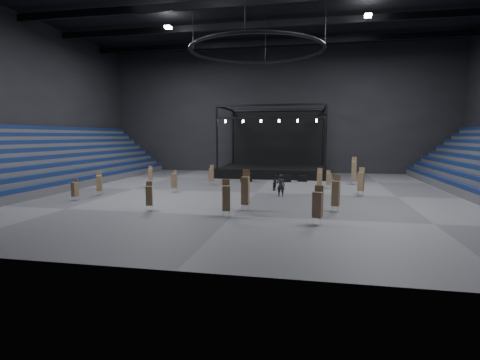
% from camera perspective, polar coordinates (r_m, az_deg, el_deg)
% --- Properties ---
extents(floor, '(50.00, 50.00, 0.00)m').
position_cam_1_polar(floor, '(35.28, 2.47, -1.93)').
color(floor, '#545457').
rests_on(floor, ground).
extents(wall_back, '(50.00, 0.20, 18.00)m').
position_cam_1_polar(wall_back, '(55.85, 5.80, 10.49)').
color(wall_back, black).
rests_on(wall_back, ground).
extents(wall_front, '(50.00, 0.20, 18.00)m').
position_cam_1_polar(wall_front, '(14.92, -10.42, 20.96)').
color(wall_front, black).
rests_on(wall_front, ground).
extents(wall_left, '(0.20, 42.00, 18.00)m').
position_cam_1_polar(wall_left, '(45.99, -30.59, 10.42)').
color(wall_left, black).
rests_on(wall_left, ground).
extents(bleachers_left, '(7.20, 40.00, 6.40)m').
position_cam_1_polar(bleachers_left, '(44.65, -28.05, 1.35)').
color(bleachers_left, '#47484A').
rests_on(bleachers_left, floor).
extents(stage, '(14.00, 10.00, 9.20)m').
position_cam_1_polar(stage, '(51.13, 5.21, 2.38)').
color(stage, black).
rests_on(stage, floor).
extents(truss_ring, '(12.30, 12.30, 5.15)m').
position_cam_1_polar(truss_ring, '(35.71, 2.58, 19.17)').
color(truss_ring, black).
rests_on(truss_ring, ceiling).
extents(roof_girders, '(49.00, 30.35, 0.70)m').
position_cam_1_polar(roof_girders, '(36.85, 2.61, 25.55)').
color(roof_girders, black).
rests_on(roof_girders, ceiling).
extents(flight_case_left, '(1.46, 0.95, 0.90)m').
position_cam_1_polar(flight_case_left, '(43.80, 0.95, 0.36)').
color(flight_case_left, black).
rests_on(flight_case_left, floor).
extents(flight_case_mid, '(1.33, 0.88, 0.82)m').
position_cam_1_polar(flight_case_mid, '(43.60, 6.93, 0.23)').
color(flight_case_mid, black).
rests_on(flight_case_mid, floor).
extents(flight_case_right, '(1.10, 0.67, 0.69)m').
position_cam_1_polar(flight_case_right, '(44.30, 9.50, 0.21)').
color(flight_case_right, black).
rests_on(flight_case_right, floor).
extents(chair_stack_0, '(0.47, 0.47, 2.18)m').
position_cam_1_polar(chair_stack_0, '(40.88, -4.37, 0.85)').
color(chair_stack_0, silver).
rests_on(chair_stack_0, floor).
extents(chair_stack_1, '(0.56, 0.56, 2.92)m').
position_cam_1_polar(chair_stack_1, '(26.69, 0.84, -1.51)').
color(chair_stack_1, silver).
rests_on(chair_stack_1, floor).
extents(chair_stack_2, '(0.57, 0.57, 2.09)m').
position_cam_1_polar(chair_stack_2, '(27.47, -13.68, -2.27)').
color(chair_stack_2, silver).
rests_on(chair_stack_2, floor).
extents(chair_stack_3, '(0.52, 0.52, 1.81)m').
position_cam_1_polar(chair_stack_3, '(33.64, -23.87, -1.25)').
color(chair_stack_3, silver).
rests_on(chair_stack_3, floor).
extents(chair_stack_4, '(0.61, 0.61, 2.61)m').
position_cam_1_polar(chair_stack_4, '(27.10, 14.39, -1.89)').
color(chair_stack_4, silver).
rests_on(chair_stack_4, floor).
extents(chair_stack_5, '(0.67, 0.67, 2.37)m').
position_cam_1_polar(chair_stack_5, '(22.86, 11.77, -3.60)').
color(chair_stack_5, silver).
rests_on(chair_stack_5, floor).
extents(chair_stack_6, '(0.55, 0.55, 1.94)m').
position_cam_1_polar(chair_stack_6, '(43.36, -13.48, 0.90)').
color(chair_stack_6, silver).
rests_on(chair_stack_6, floor).
extents(chair_stack_7, '(0.65, 0.65, 2.52)m').
position_cam_1_polar(chair_stack_7, '(35.13, 17.95, -0.13)').
color(chair_stack_7, silver).
rests_on(chair_stack_7, floor).
extents(chair_stack_8, '(0.63, 0.63, 2.48)m').
position_cam_1_polar(chair_stack_8, '(24.57, -2.13, -2.67)').
color(chair_stack_8, silver).
rests_on(chair_stack_8, floor).
extents(chair_stack_9, '(0.59, 0.59, 2.11)m').
position_cam_1_polar(chair_stack_9, '(35.84, -20.66, -0.42)').
color(chair_stack_9, silver).
rests_on(chair_stack_9, floor).
extents(chair_stack_10, '(0.57, 0.57, 3.03)m').
position_cam_1_polar(chair_stack_10, '(42.89, 16.97, 1.38)').
color(chair_stack_10, silver).
rests_on(chair_stack_10, floor).
extents(chair_stack_11, '(0.54, 0.54, 2.06)m').
position_cam_1_polar(chair_stack_11, '(36.28, -9.99, -0.07)').
color(chair_stack_11, silver).
rests_on(chair_stack_11, floor).
extents(chair_stack_12, '(0.49, 0.49, 1.86)m').
position_cam_1_polar(chair_stack_12, '(38.85, 13.34, 0.17)').
color(chair_stack_12, silver).
rests_on(chair_stack_12, floor).
extents(chair_stack_13, '(0.50, 0.50, 2.35)m').
position_cam_1_polar(chair_stack_13, '(35.23, 12.03, -0.08)').
color(chair_stack_13, silver).
rests_on(chair_stack_13, floor).
extents(man_center, '(0.77, 0.56, 1.96)m').
position_cam_1_polar(man_center, '(33.16, 6.24, -0.80)').
color(man_center, black).
rests_on(man_center, floor).
extents(crew_member, '(0.82, 0.91, 1.55)m').
position_cam_1_polar(crew_member, '(36.61, 5.49, -0.41)').
color(crew_member, black).
rests_on(crew_member, floor).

